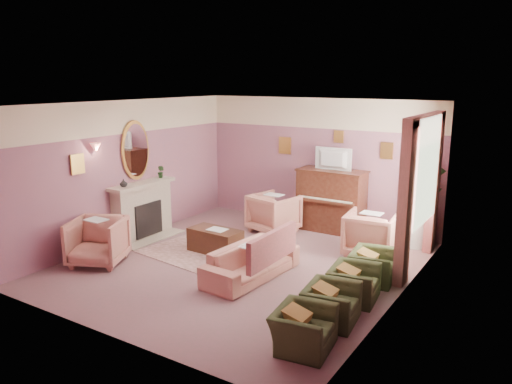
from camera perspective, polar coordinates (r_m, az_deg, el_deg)
The scene contains 48 objects.
floor at distance 8.92m, azimuth -1.60°, elevation -8.21°, with size 5.50×6.00×0.01m, color #896165.
ceiling at distance 8.34m, azimuth -1.72°, elevation 10.05°, with size 5.50×6.00×0.01m, color white.
wall_back at distance 11.09m, azimuth 7.03°, elevation 3.39°, with size 5.50×0.02×2.80m, color slate.
wall_front at distance 6.34m, azimuth -17.00°, elevation -4.30°, with size 5.50×0.02×2.80m, color slate.
wall_left at distance 10.28m, azimuth -14.50°, elevation 2.33°, with size 0.02×6.00×2.80m, color slate.
wall_right at distance 7.39m, azimuth 16.35°, elevation -1.84°, with size 0.02×6.00×2.80m, color slate.
picture_rail_band at distance 10.96m, azimuth 7.16°, elevation 8.93°, with size 5.50×0.01×0.65m, color beige.
stripe_panel at distance 8.69m, azimuth 18.52°, elevation -2.02°, with size 0.01×3.00×2.15m, color #A9BD91.
fireplace_surround at distance 10.49m, azimuth -12.85°, elevation -2.14°, with size 0.30×1.40×1.10m, color #B9AA93.
fireplace_inset at distance 10.46m, azimuth -12.42°, elevation -3.02°, with size 0.18×0.72×0.68m, color black.
fire_ember at distance 10.48m, azimuth -12.21°, elevation -4.00°, with size 0.06×0.54×0.10m, color #FF6600.
mantel_shelf at distance 10.34m, azimuth -12.88°, elevation 0.88°, with size 0.40×1.55×0.07m, color #B9AA93.
hearth at distance 10.50m, azimuth -11.92°, elevation -5.14°, with size 0.55×1.50×0.02m, color #B9AA93.
mirror_frame at distance 10.32m, azimuth -13.63°, elevation 4.66°, with size 0.04×0.72×1.20m, color gold.
mirror_glass at distance 10.30m, azimuth -13.53°, elevation 4.66°, with size 0.01×0.60×1.06m, color silver.
sconce_shade at distance 9.54m, azimuth -17.86°, elevation 4.85°, with size 0.20×0.20×0.16m, color #FF8777.
piano at distance 10.76m, azimuth 8.59°, elevation -1.04°, with size 1.40×0.60×1.30m, color #452014.
piano_keyshelf at distance 10.43m, azimuth 7.83°, elevation -1.06°, with size 1.30×0.12×0.06m, color #452014.
piano_keys at distance 10.42m, azimuth 7.83°, elevation -0.85°, with size 1.20×0.08×0.02m, color beige.
piano_top at distance 10.62m, azimuth 8.71°, elevation 2.42°, with size 1.45×0.65×0.04m, color #452014.
television at distance 10.52m, azimuth 8.65°, elevation 3.93°, with size 0.80×0.12×0.48m, color black.
print_back_left at distance 11.37m, azimuth 3.32°, elevation 5.33°, with size 0.30×0.03×0.38m, color gold.
print_back_right at distance 10.44m, azimuth 14.72°, elevation 4.58°, with size 0.26×0.03×0.34m, color gold.
print_back_mid at distance 10.77m, azimuth 9.44°, elevation 6.26°, with size 0.22×0.03×0.26m, color gold.
print_left_wall at distance 9.43m, azimuth -19.73°, elevation 3.03°, with size 0.03×0.28×0.36m, color gold.
window_blind at distance 8.81m, azimuth 18.99°, elevation 2.30°, with size 0.03×1.40×1.80m, color silver.
curtain_left at distance 8.04m, azimuth 16.67°, elevation -1.43°, with size 0.16×0.34×2.60m, color #A45355.
curtain_right at distance 9.78m, azimuth 19.64°, elevation 0.86°, with size 0.16×0.34×2.60m, color #A45355.
pelmet at distance 8.72m, azimuth 18.89°, elevation 7.92°, with size 0.16×2.20×0.16m, color #A45355.
mantel_plant at distance 10.68m, azimuth -10.81°, elevation 2.30°, with size 0.16×0.16×0.28m, color #295024.
mantel_vase at distance 9.97m, azimuth -14.90°, elevation 0.99°, with size 0.16×0.16×0.16m, color beige.
area_rug at distance 9.45m, azimuth -4.83°, elevation -7.00°, with size 2.50×1.80×0.01m, color tan.
coffee_table at distance 9.46m, azimuth -4.67°, elevation -5.57°, with size 1.00×0.50×0.45m, color #3E2314.
table_paper at distance 9.36m, azimuth -4.45°, elevation -4.29°, with size 0.35×0.28×0.01m, color silver.
sofa at distance 8.23m, azimuth -0.53°, elevation -7.29°, with size 0.61×1.84×0.75m, color tan.
sofa_throw at distance 7.96m, azimuth 1.90°, elevation -6.28°, with size 0.09×1.40×0.51m, color #A45355.
floral_armchair_left at distance 10.61m, azimuth 2.05°, elevation -2.18°, with size 0.88×0.88×0.91m, color tan.
floral_armchair_right at distance 9.42m, azimuth 12.98°, elevation -4.46°, with size 0.88×0.88×0.91m, color tan.
floral_armchair_front at distance 9.21m, azimuth -17.68°, elevation -5.16°, with size 0.88×0.88×0.91m, color tan.
olive_chair_a at distance 6.24m, azimuth 5.45°, elevation -14.64°, with size 0.54×0.77×0.67m, color #3A4523.
olive_chair_b at distance 6.91m, azimuth 8.60°, elevation -11.88°, with size 0.54×0.77×0.67m, color #3A4523.
olive_chair_c at distance 7.61m, azimuth 11.14°, elevation -9.59°, with size 0.54×0.77×0.67m, color #3A4523.
olive_chair_d at distance 8.33m, azimuth 13.21°, elevation -7.68°, with size 0.54×0.77×0.67m, color #3A4523.
side_table at distance 10.23m, azimuth 17.82°, elevation -3.99°, with size 0.52×0.52×0.70m, color silver.
side_plant_big at distance 10.10m, azimuth 18.02°, elevation -1.16°, with size 0.30×0.30×0.34m, color #295024.
side_plant_small at distance 9.99m, azimuth 18.52°, elevation -1.53°, with size 0.16×0.16×0.28m, color #295024.
palm_pot at distance 10.26m, azimuth 18.15°, elevation -5.02°, with size 0.34×0.34×0.34m, color brown.
palm_plant at distance 10.03m, azimuth 18.50°, elevation -0.17°, with size 0.76×0.76×1.44m, color #295024.
Camera 1 is at (4.65, -6.91, 3.21)m, focal length 35.00 mm.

